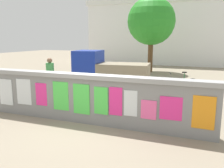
% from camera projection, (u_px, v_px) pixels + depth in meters
% --- Properties ---
extents(ground, '(60.00, 60.00, 0.00)m').
position_uv_depth(ground, '(149.00, 80.00, 14.27)').
color(ground, gray).
extents(poster_wall, '(7.11, 0.42, 1.44)m').
position_uv_depth(poster_wall, '(90.00, 98.00, 6.79)').
color(poster_wall, gray).
rests_on(poster_wall, ground).
extents(auto_rickshaw_truck, '(3.73, 1.86, 1.85)m').
position_uv_depth(auto_rickshaw_truck, '(108.00, 70.00, 11.62)').
color(auto_rickshaw_truck, black).
rests_on(auto_rickshaw_truck, ground).
extents(motorcycle, '(1.88, 0.63, 0.87)m').
position_uv_depth(motorcycle, '(180.00, 104.00, 7.24)').
color(motorcycle, black).
rests_on(motorcycle, ground).
extents(bicycle_near, '(1.67, 0.55, 0.95)m').
position_uv_depth(bicycle_near, '(180.00, 85.00, 10.81)').
color(bicycle_near, black).
rests_on(bicycle_near, ground).
extents(bicycle_far, '(1.68, 0.52, 0.95)m').
position_uv_depth(bicycle_far, '(68.00, 95.00, 8.75)').
color(bicycle_far, black).
rests_on(bicycle_far, ground).
extents(person_walking, '(0.48, 0.48, 1.62)m').
position_uv_depth(person_walking, '(50.00, 73.00, 10.19)').
color(person_walking, '#D83F72').
rests_on(person_walking, ground).
extents(tree_roadside, '(3.41, 3.41, 5.37)m').
position_uv_depth(tree_roadside, '(151.00, 21.00, 16.91)').
color(tree_roadside, brown).
rests_on(tree_roadside, ground).
extents(building_background, '(14.12, 4.94, 6.12)m').
position_uv_depth(building_background, '(161.00, 32.00, 23.64)').
color(building_background, white).
rests_on(building_background, ground).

